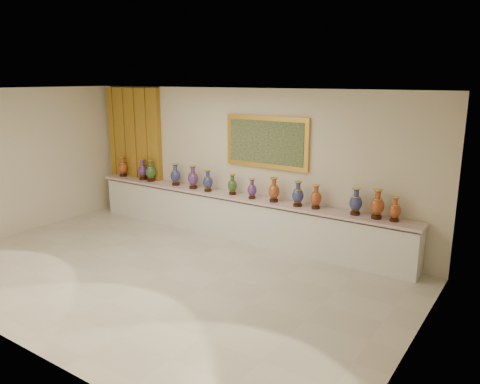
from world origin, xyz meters
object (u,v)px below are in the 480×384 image
object	(u,v)px
vase_0	(123,167)
vase_1	(143,170)
counter	(237,217)
vase_2	(151,172)

from	to	relation	value
vase_0	vase_1	bearing A→B (deg)	0.70
counter	vase_1	bearing A→B (deg)	179.89
vase_0	vase_2	size ratio (longest dim) A/B	0.99
counter	vase_2	size ratio (longest dim) A/B	15.02
vase_1	vase_2	world-z (taller)	vase_2
counter	vase_2	bearing A→B (deg)	-179.42
counter	vase_0	size ratio (longest dim) A/B	15.19
counter	vase_1	distance (m)	2.73
vase_1	vase_2	size ratio (longest dim) A/B	0.98
counter	vase_0	xyz separation A→B (m)	(-3.30, -0.00, 0.68)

